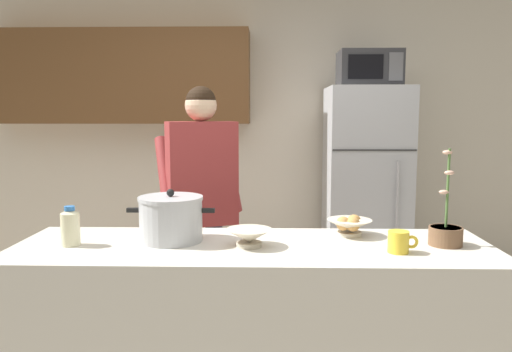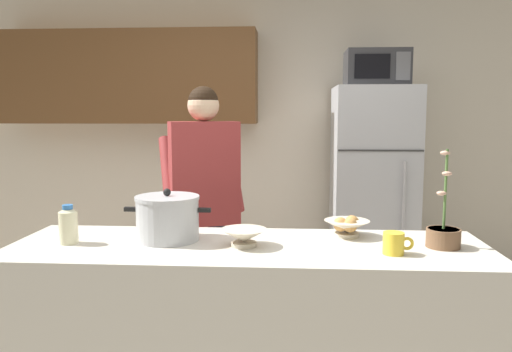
{
  "view_description": "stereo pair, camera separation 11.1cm",
  "coord_description": "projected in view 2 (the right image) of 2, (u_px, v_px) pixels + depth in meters",
  "views": [
    {
      "loc": [
        0.07,
        -2.24,
        1.51
      ],
      "look_at": [
        0.0,
        0.55,
        1.17
      ],
      "focal_mm": 35.19,
      "sensor_mm": 36.0,
      "label": 1
    },
    {
      "loc": [
        0.18,
        -2.23,
        1.51
      ],
      "look_at": [
        0.0,
        0.55,
        1.17
      ],
      "focal_mm": 35.19,
      "sensor_mm": 36.0,
      "label": 2
    }
  ],
  "objects": [
    {
      "name": "back_wall_unit",
      "position": [
        237.0,
        124.0,
        4.48
      ],
      "size": [
        6.0,
        0.48,
        2.6
      ],
      "color": "beige",
      "rests_on": "ground"
    },
    {
      "name": "kitchen_island",
      "position": [
        248.0,
        340.0,
        2.35
      ],
      "size": [
        2.19,
        0.68,
        0.92
      ],
      "primitive_type": "cube",
      "color": "silver",
      "rests_on": "ground"
    },
    {
      "name": "refrigerator",
      "position": [
        372.0,
        194.0,
        4.08
      ],
      "size": [
        0.64,
        0.68,
        1.73
      ],
      "color": "#B7BABF",
      "rests_on": "ground"
    },
    {
      "name": "microwave",
      "position": [
        376.0,
        68.0,
        3.93
      ],
      "size": [
        0.48,
        0.37,
        0.28
      ],
      "color": "#2D2D30",
      "rests_on": "refrigerator"
    },
    {
      "name": "person_near_pot",
      "position": [
        204.0,
        187.0,
        3.19
      ],
      "size": [
        0.61,
        0.55,
        1.69
      ],
      "color": "#33384C",
      "rests_on": "ground"
    },
    {
      "name": "cooking_pot",
      "position": [
        168.0,
        218.0,
        2.37
      ],
      "size": [
        0.41,
        0.3,
        0.25
      ],
      "color": "silver",
      "rests_on": "kitchen_island"
    },
    {
      "name": "coffee_mug",
      "position": [
        394.0,
        243.0,
        2.14
      ],
      "size": [
        0.13,
        0.09,
        0.1
      ],
      "color": "yellow",
      "rests_on": "kitchen_island"
    },
    {
      "name": "bread_bowl",
      "position": [
        347.0,
        226.0,
        2.44
      ],
      "size": [
        0.22,
        0.22,
        0.1
      ],
      "color": "beige",
      "rests_on": "kitchen_island"
    },
    {
      "name": "empty_bowl",
      "position": [
        244.0,
        236.0,
        2.26
      ],
      "size": [
        0.21,
        0.21,
        0.08
      ],
      "color": "beige",
      "rests_on": "kitchen_island"
    },
    {
      "name": "bottle_near_edge",
      "position": [
        68.0,
        225.0,
        2.31
      ],
      "size": [
        0.08,
        0.08,
        0.18
      ],
      "color": "beige",
      "rests_on": "kitchen_island"
    },
    {
      "name": "potted_orchid",
      "position": [
        443.0,
        234.0,
        2.25
      ],
      "size": [
        0.15,
        0.15,
        0.44
      ],
      "color": "brown",
      "rests_on": "kitchen_island"
    }
  ]
}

